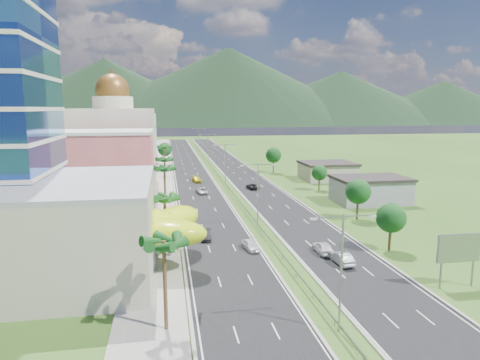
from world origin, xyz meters
TOP-DOWN VIEW (x-y plane):
  - ground at (0.00, 0.00)m, footprint 500.00×500.00m
  - road_left at (-7.50, 90.00)m, footprint 11.00×260.00m
  - road_right at (7.50, 90.00)m, footprint 11.00×260.00m
  - sidewalk_left at (-17.00, 90.00)m, footprint 7.00×260.00m
  - median_guardrail at (0.00, 71.99)m, footprint 0.10×216.06m
  - streetlight_median_a at (0.00, -25.00)m, footprint 6.04×0.25m
  - streetlight_median_b at (0.00, 10.00)m, footprint 6.04×0.25m
  - streetlight_median_c at (0.00, 50.00)m, footprint 6.04×0.25m
  - streetlight_median_d at (0.00, 95.00)m, footprint 6.04×0.25m
  - streetlight_median_e at (0.00, 140.00)m, footprint 6.04×0.25m
  - mall_podium at (-32.00, -6.00)m, footprint 30.00×24.00m
  - lime_canopy at (-20.00, -4.00)m, footprint 18.00×15.00m
  - pink_shophouse at (-28.00, 32.00)m, footprint 20.00×15.00m
  - domed_building at (-28.00, 55.00)m, footprint 20.00×20.00m
  - midrise_grey at (-27.00, 80.00)m, footprint 16.00×15.00m
  - midrise_beige at (-27.00, 102.00)m, footprint 16.00×15.00m
  - midrise_white at (-27.00, 125.00)m, footprint 16.00×15.00m
  - billboard at (17.00, -18.00)m, footprint 5.20×0.35m
  - shed_near at (28.00, 25.00)m, footprint 15.00×10.00m
  - shed_far at (30.00, 55.00)m, footprint 14.00×12.00m
  - palm_tree_a at (-15.50, -22.00)m, footprint 3.60×3.60m
  - palm_tree_b at (-15.50, 2.00)m, footprint 3.60×3.60m
  - palm_tree_c at (-15.50, 22.00)m, footprint 3.60×3.60m
  - palm_tree_d at (-15.50, 45.00)m, footprint 3.60×3.60m
  - palm_tree_e at (-15.50, 70.00)m, footprint 3.60×3.60m
  - leafy_tree_lfar at (-15.50, 95.00)m, footprint 4.90×4.90m
  - leafy_tree_ra at (16.00, -5.00)m, footprint 4.20×4.20m
  - leafy_tree_rb at (19.00, 12.00)m, footprint 4.55×4.55m
  - leafy_tree_rc at (22.00, 40.00)m, footprint 3.85×3.85m
  - leafy_tree_rd at (18.00, 70.00)m, footprint 4.90×4.90m
  - mountain_ridge at (60.00, 450.00)m, footprint 860.00×140.00m
  - car_white_near_left at (-3.50, -1.48)m, footprint 2.31×4.34m
  - car_dark_left at (-9.37, 4.85)m, footprint 1.86×4.53m
  - car_silver_mid_left at (-6.94, 40.59)m, footprint 2.80×5.04m
  - car_yellow_far_left at (-6.96, 57.08)m, footprint 2.89×5.49m
  - car_white_near_right at (6.20, -4.52)m, footprint 2.00×4.82m
  - car_silver_right at (7.11, -8.91)m, footprint 1.91×4.85m
  - car_dark_far_right at (6.06, 44.23)m, footprint 2.81×5.17m
  - motorcycle at (-12.30, -20.76)m, footprint 0.70×1.94m

SIDE VIEW (x-z plane):
  - ground at x=0.00m, z-range 0.00..0.00m
  - mountain_ridge at x=60.00m, z-range -45.00..45.00m
  - road_left at x=-7.50m, z-range 0.00..0.04m
  - road_right at x=7.50m, z-range 0.00..0.04m
  - sidewalk_left at x=-17.00m, z-range 0.00..0.12m
  - median_guardrail at x=0.00m, z-range 0.24..1.00m
  - motorcycle at x=-12.30m, z-range 0.04..1.26m
  - car_silver_mid_left at x=-6.94m, z-range 0.04..1.37m
  - car_dark_far_right at x=6.06m, z-range 0.04..1.42m
  - car_white_near_left at x=-3.50m, z-range 0.04..1.45m
  - car_dark_left at x=-9.37m, z-range 0.04..1.50m
  - car_yellow_far_left at x=-6.96m, z-range 0.04..1.56m
  - car_silver_right at x=7.11m, z-range 0.04..1.61m
  - car_white_near_right at x=6.20m, z-range 0.04..1.67m
  - shed_far at x=30.00m, z-range 0.00..4.40m
  - shed_near at x=28.00m, z-range 0.00..5.00m
  - leafy_tree_rc at x=22.00m, z-range 1.21..7.54m
  - billboard at x=17.00m, z-range 1.32..7.52m
  - leafy_tree_ra at x=16.00m, z-range 1.33..8.23m
  - lime_canopy at x=-20.00m, z-range 1.29..8.69m
  - leafy_tree_rb at x=19.00m, z-range 1.44..8.92m
  - mall_podium at x=-32.00m, z-range 0.00..11.00m
  - leafy_tree_lfar at x=-15.50m, z-range 1.55..9.60m
  - leafy_tree_rd at x=18.00m, z-range 1.55..9.60m
  - midrise_beige at x=-27.00m, z-range 0.00..13.00m
  - streetlight_median_a at x=0.00m, z-range 1.25..12.25m
  - streetlight_median_b at x=0.00m, z-range 1.25..12.25m
  - streetlight_median_c at x=0.00m, z-range 1.25..12.25m
  - streetlight_median_d at x=0.00m, z-range 1.25..12.25m
  - streetlight_median_e at x=0.00m, z-range 1.25..12.25m
  - palm_tree_b at x=-15.50m, z-range 3.01..11.11m
  - pink_shophouse at x=-28.00m, z-range 0.00..15.00m
  - palm_tree_d at x=-15.50m, z-range 3.24..11.84m
  - midrise_grey at x=-27.00m, z-range 0.00..16.00m
  - palm_tree_a at x=-15.50m, z-range 3.47..12.57m
  - palm_tree_e at x=-15.50m, z-range 3.61..13.01m
  - palm_tree_c at x=-15.50m, z-range 3.70..13.30m
  - midrise_white at x=-27.00m, z-range 0.00..18.00m
  - domed_building at x=-28.00m, z-range -3.00..25.70m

